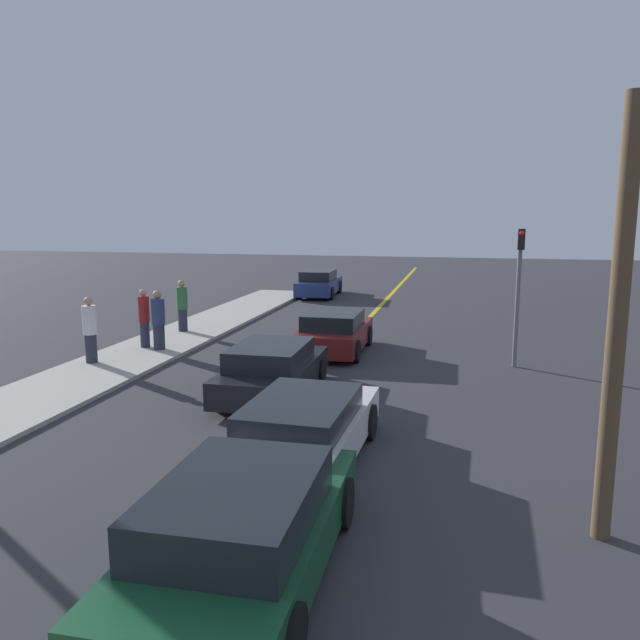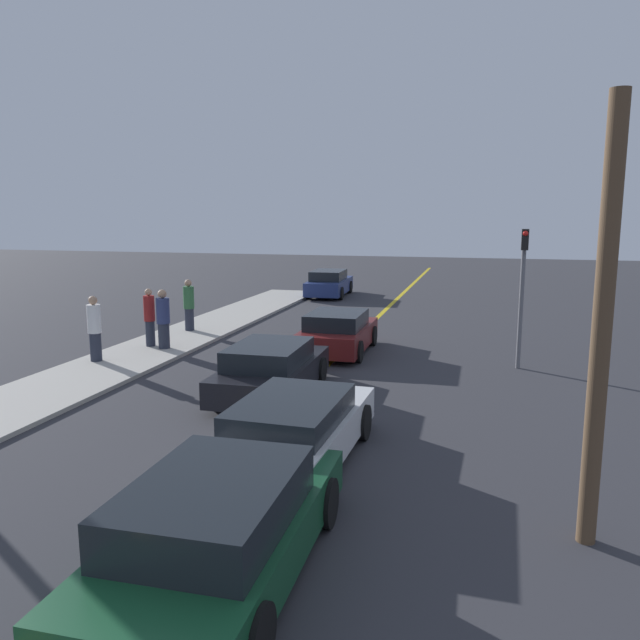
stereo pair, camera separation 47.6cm
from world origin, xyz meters
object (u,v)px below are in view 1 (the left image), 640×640
at_px(car_oncoming_far, 319,284).
at_px(utility_pole, 617,327).
at_px(car_ahead_center, 304,430).
at_px(pedestrian_near_curb, 90,330).
at_px(car_near_right_lane, 243,529).
at_px(pedestrian_by_sign, 182,306).
at_px(traffic_light, 519,283).
at_px(pedestrian_mid_group, 158,320).
at_px(pedestrian_far_standing, 144,318).
at_px(car_far_distant, 272,370).
at_px(car_parked_left_lot, 334,332).

distance_m(car_oncoming_far, utility_pole, 24.44).
distance_m(car_ahead_center, pedestrian_near_curb, 9.16).
height_order(car_near_right_lane, pedestrian_by_sign, pedestrian_by_sign).
distance_m(car_near_right_lane, traffic_light, 12.01).
height_order(car_ahead_center, pedestrian_mid_group, pedestrian_mid_group).
xyz_separation_m(pedestrian_far_standing, pedestrian_by_sign, (-0.02, 2.72, -0.01)).
bearing_deg(car_far_distant, pedestrian_mid_group, 142.13).
height_order(car_oncoming_far, utility_pole, utility_pole).
xyz_separation_m(pedestrian_mid_group, traffic_light, (10.40, 0.54, 1.34)).
height_order(car_ahead_center, pedestrian_far_standing, pedestrian_far_standing).
xyz_separation_m(car_parked_left_lot, pedestrian_by_sign, (-5.77, 1.65, 0.39)).
bearing_deg(car_far_distant, pedestrian_by_sign, 128.43).
bearing_deg(pedestrian_near_curb, pedestrian_mid_group, 62.62).
distance_m(car_ahead_center, car_oncoming_far, 21.64).
relative_size(pedestrian_near_curb, pedestrian_far_standing, 1.02).
relative_size(pedestrian_mid_group, traffic_light, 0.48).
distance_m(car_ahead_center, pedestrian_mid_group, 9.72).
relative_size(car_oncoming_far, pedestrian_far_standing, 2.42).
height_order(car_ahead_center, utility_pole, utility_pole).
height_order(car_far_distant, pedestrian_near_curb, pedestrian_near_curb).
bearing_deg(car_parked_left_lot, car_far_distant, -95.98).
xyz_separation_m(pedestrian_near_curb, utility_pole, (11.87, -6.75, 1.79)).
relative_size(car_near_right_lane, pedestrian_mid_group, 2.52).
relative_size(car_far_distant, car_parked_left_lot, 1.08).
distance_m(pedestrian_near_curb, traffic_light, 11.78).
bearing_deg(car_near_right_lane, pedestrian_near_curb, 130.32).
distance_m(car_near_right_lane, pedestrian_by_sign, 15.42).
distance_m(car_near_right_lane, car_far_distant, 7.46).
bearing_deg(pedestrian_near_curb, traffic_light, 12.46).
height_order(pedestrian_far_standing, traffic_light, traffic_light).
bearing_deg(car_far_distant, pedestrian_far_standing, 143.84).
xyz_separation_m(car_near_right_lane, pedestrian_near_curb, (-7.64, 8.73, 0.40)).
xyz_separation_m(car_near_right_lane, pedestrian_by_sign, (-7.21, 13.62, 0.38)).
bearing_deg(traffic_light, car_ahead_center, -116.91).
xyz_separation_m(pedestrian_by_sign, utility_pole, (11.44, -11.64, 1.81)).
xyz_separation_m(pedestrian_mid_group, utility_pole, (10.84, -8.74, 1.81)).
distance_m(car_near_right_lane, pedestrian_near_curb, 11.61).
height_order(car_ahead_center, car_parked_left_lot, car_parked_left_lot).
bearing_deg(car_parked_left_lot, car_oncoming_far, 104.86).
xyz_separation_m(pedestrian_far_standing, utility_pole, (11.42, -8.93, 1.80)).
xyz_separation_m(car_far_distant, pedestrian_mid_group, (-4.70, 3.51, 0.41)).
xyz_separation_m(car_far_distant, traffic_light, (5.70, 4.05, 1.74)).
bearing_deg(pedestrian_near_curb, utility_pole, -29.64).
distance_m(car_ahead_center, traffic_light, 8.94).
bearing_deg(pedestrian_by_sign, car_oncoming_far, 77.90).
height_order(car_far_distant, car_parked_left_lot, car_parked_left_lot).
bearing_deg(traffic_light, car_far_distant, -144.62).
height_order(car_parked_left_lot, pedestrian_by_sign, pedestrian_by_sign).
distance_m(car_parked_left_lot, car_oncoming_far, 13.05).
distance_m(pedestrian_near_curb, pedestrian_far_standing, 2.22).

